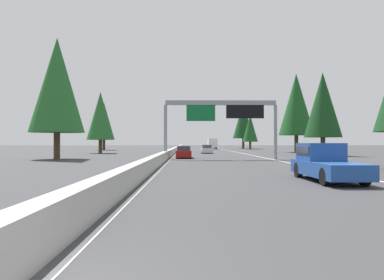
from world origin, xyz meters
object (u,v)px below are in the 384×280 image
object	(u,v)px
conifer_left_near	(57,85)
pickup_distant_b	(325,162)
sign_gantry_overhead	(222,113)
conifer_left_far	(104,121)
conifer_right_near	(323,105)
conifer_right_mid	(296,104)
sedan_distant_a	(207,149)
box_truck_mid_right	(212,143)
conifer_left_mid	(100,116)
sedan_mid_center	(184,152)
conifer_right_distant	(243,120)
conifer_right_far	(250,128)

from	to	relation	value
conifer_left_near	pickup_distant_b	bearing A→B (deg)	-135.76
sign_gantry_overhead	conifer_left_far	distance (m)	53.01
conifer_right_near	conifer_right_mid	bearing A→B (deg)	-3.67
pickup_distant_b	sedan_distant_a	world-z (taller)	pickup_distant_b
box_truck_mid_right	conifer_left_mid	world-z (taller)	conifer_left_mid
conifer_left_near	conifer_left_mid	size ratio (longest dim) A/B	1.29
sedan_mid_center	conifer_right_near	distance (m)	22.00
sedan_distant_a	conifer_left_mid	distance (m)	19.14
pickup_distant_b	conifer_right_distant	distance (m)	89.90
sedan_mid_center	conifer_right_distant	size ratio (longest dim) A/B	0.31
pickup_distant_b	sedan_distant_a	distance (m)	42.97
box_truck_mid_right	conifer_right_mid	xyz separation A→B (m)	(-35.10, -13.19, 7.32)
sedan_mid_center	box_truck_mid_right	xyz separation A→B (m)	(57.91, -7.44, 0.93)
sedan_mid_center	conifer_left_far	world-z (taller)	conifer_left_far
conifer_right_far	conifer_right_distant	size ratio (longest dim) A/B	0.66
pickup_distant_b	box_truck_mid_right	xyz separation A→B (m)	(82.65, -0.14, 0.70)
conifer_right_mid	conifer_left_mid	size ratio (longest dim) A/B	1.39
conifer_right_mid	sedan_distant_a	bearing A→B (deg)	105.65
sedan_mid_center	sedan_distant_a	distance (m)	18.45
conifer_left_near	conifer_right_near	bearing A→B (deg)	-73.30
conifer_right_mid	sign_gantry_overhead	bearing A→B (deg)	147.69
pickup_distant_b	conifer_right_near	xyz separation A→B (m)	(32.20, -12.34, 6.29)
box_truck_mid_right	conifer_right_far	size ratio (longest dim) A/B	0.91
pickup_distant_b	sedan_distant_a	xyz separation A→B (m)	(42.82, 3.59, -0.23)
conifer_right_far	pickup_distant_b	bearing A→B (deg)	172.60
sign_gantry_overhead	conifer_right_near	bearing A→B (deg)	-55.76
conifer_right_far	conifer_left_near	world-z (taller)	conifer_left_near
sedan_distant_a	conifer_right_near	world-z (taller)	conifer_right_near
conifer_right_near	sedan_distant_a	bearing A→B (deg)	56.30
sedan_mid_center	conifer_right_near	size ratio (longest dim) A/B	0.37
pickup_distant_b	conifer_right_mid	size ratio (longest dim) A/B	0.38
conifer_right_mid	conifer_left_near	xyz separation A→B (m)	(-25.50, 34.80, -0.63)
sedan_distant_a	conifer_right_mid	bearing A→B (deg)	-74.35
conifer_right_mid	conifer_left_mid	distance (m)	35.52
conifer_right_distant	sedan_distant_a	bearing A→B (deg)	163.59
conifer_right_near	conifer_right_mid	size ratio (longest dim) A/B	0.81
sedan_mid_center	conifer_left_far	bearing A→B (deg)	24.43
conifer_right_near	conifer_right_distant	bearing A→B (deg)	2.34
conifer_left_near	conifer_right_far	bearing A→B (deg)	-29.75
sedan_distant_a	conifer_left_mid	bearing A→B (deg)	88.88
conifer_left_near	box_truck_mid_right	bearing A→B (deg)	-19.63
conifer_left_mid	sedan_mid_center	bearing A→B (deg)	-141.74
sedan_distant_a	conifer_left_far	world-z (taller)	conifer_left_far
conifer_right_mid	conifer_right_far	bearing A→B (deg)	6.35
conifer_right_far	conifer_right_mid	bearing A→B (deg)	-173.65
sign_gantry_overhead	conifer_left_far	xyz separation A→B (m)	(47.06, 24.33, 1.84)
sedan_mid_center	box_truck_mid_right	size ratio (longest dim) A/B	0.52
conifer_right_mid	conifer_right_far	xyz separation A→B (m)	(29.61, 3.30, -3.27)
conifer_left_near	sedan_mid_center	bearing A→B (deg)	-79.27
pickup_distant_b	box_truck_mid_right	bearing A→B (deg)	-0.09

